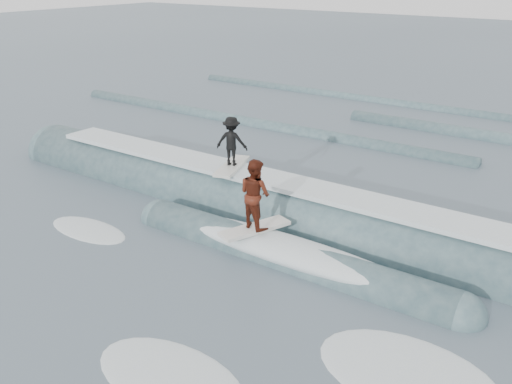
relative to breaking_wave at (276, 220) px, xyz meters
The scene contains 6 objects.
ground 5.40m from the breaking_wave, 92.84° to the right, with size 160.00×160.00×0.00m, color #3A4955.
breaking_wave is the anchor object (origin of this frame).
surfer_black 2.75m from the breaking_wave, behind, with size 1.15×2.07×1.63m.
surfer_red 2.47m from the breaking_wave, 73.76° to the right, with size 1.22×2.07×1.98m.
whitewater 5.86m from the breaking_wave, 78.25° to the right, with size 16.93×5.52×0.10m.
far_swells 12.27m from the breaking_wave, 92.50° to the left, with size 36.77×8.65×0.80m.
Camera 1 is at (8.75, -7.65, 7.16)m, focal length 40.00 mm.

